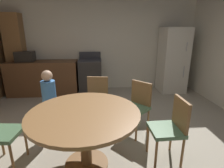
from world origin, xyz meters
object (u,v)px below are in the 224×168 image
oven_range (90,76)px  dining_table (85,123)px  microwave (25,56)px  chair_northeast (137,104)px  person_child (50,101)px  refrigerator (173,60)px  chair_north (97,98)px  chair_east (171,126)px

oven_range → dining_table: (0.02, -2.83, 0.14)m
microwave → dining_table: bearing=-59.2°
dining_table → chair_northeast: (0.81, 0.74, -0.11)m
oven_range → person_child: size_ratio=1.01×
oven_range → microwave: bearing=-179.9°
refrigerator → microwave: refrigerator is taller
microwave → chair_north: (1.84, -1.74, -0.53)m
refrigerator → microwave: 3.96m
chair_northeast → person_child: person_child is taller
refrigerator → oven_range: bearing=178.7°
oven_range → microwave: (-1.66, -0.00, 0.56)m
refrigerator → dining_table: bearing=-129.3°
microwave → dining_table: (1.68, -2.82, -0.42)m
oven_range → chair_north: bearing=-84.2°
oven_range → person_child: bearing=-106.3°
chair_northeast → person_child: (-1.43, 0.07, 0.08)m
oven_range → chair_east: size_ratio=1.26×
oven_range → dining_table: size_ratio=0.83×
refrigerator → chair_northeast: 2.54m
microwave → dining_table: 3.32m
refrigerator → microwave: (-3.96, 0.05, 0.15)m
chair_north → person_child: (-0.77, -0.28, 0.08)m
microwave → chair_north: 2.59m
oven_range → refrigerator: (2.29, -0.05, 0.41)m
chair_east → person_child: size_ratio=0.80×
chair_east → dining_table: bearing=0.0°
oven_range → chair_northeast: bearing=-68.2°
chair_northeast → refrigerator: bearing=-167.7°
microwave → oven_range: bearing=0.1°
microwave → chair_northeast: microwave is taller
chair_east → microwave: bearing=-46.2°
dining_table → chair_east: chair_east is taller
chair_north → chair_east: same height
refrigerator → chair_east: (-1.18, -2.76, -0.38)m
oven_range → chair_east: 3.03m
chair_north → chair_east: (0.94, -1.07, 0.00)m
dining_table → microwave: bearing=120.8°
chair_east → refrigerator: bearing=-114.0°
microwave → dining_table: microwave is taller
dining_table → chair_east: bearing=0.9°
refrigerator → microwave: bearing=179.3°
dining_table → person_child: 1.02m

